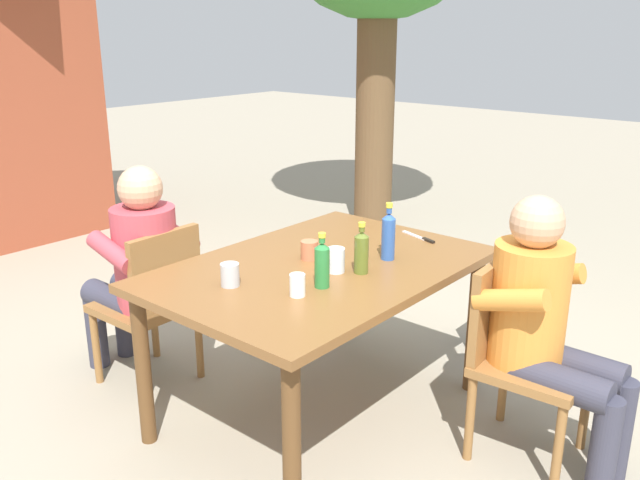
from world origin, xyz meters
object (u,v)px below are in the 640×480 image
object	(u,v)px
person_in_plaid_shirt	(546,321)
dining_table	(320,283)
cup_terracotta	(309,250)
bottle_olive	(361,251)
cup_white	(297,285)
table_knife	(421,238)
chair_far_left	(153,299)
chair_near_right	(517,349)
person_in_white_shirt	(138,264)
cup_steel	(230,275)
backpack_by_near_side	(498,315)
cup_glass	(336,260)
bottle_green	(322,264)
bottle_blue	(388,235)

from	to	relation	value
person_in_plaid_shirt	dining_table	bearing A→B (deg)	110.20
person_in_plaid_shirt	cup_terracotta	world-z (taller)	person_in_plaid_shirt
bottle_olive	cup_white	bearing A→B (deg)	174.48
table_knife	dining_table	bearing A→B (deg)	167.85
chair_far_left	chair_near_right	size ratio (longest dim) A/B	1.00
chair_near_right	cup_white	size ratio (longest dim) A/B	9.34
chair_far_left	person_in_white_shirt	bearing A→B (deg)	91.27
person_in_plaid_shirt	cup_steel	size ratio (longest dim) A/B	11.99
person_in_plaid_shirt	backpack_by_near_side	xyz separation A→B (m)	(0.82, 0.57, -0.43)
cup_glass	backpack_by_near_side	bearing A→B (deg)	-12.01
table_knife	bottle_green	bearing A→B (deg)	-177.01
table_knife	backpack_by_near_side	size ratio (longest dim) A/B	0.49
bottle_olive	cup_steel	bearing A→B (deg)	145.76
person_in_white_shirt	table_knife	size ratio (longest dim) A/B	5.01
cup_terracotta	table_knife	bearing A→B (deg)	-20.42
cup_terracotta	cup_steel	bearing A→B (deg)	176.05
chair_near_right	bottle_olive	distance (m)	0.79
bottle_olive	cup_terracotta	distance (m)	0.30
bottle_green	dining_table	bearing A→B (deg)	42.16
dining_table	table_knife	world-z (taller)	table_knife
chair_near_right	bottle_green	bearing A→B (deg)	129.84
chair_far_left	cup_glass	bearing A→B (deg)	-71.25
dining_table	person_in_plaid_shirt	xyz separation A→B (m)	(0.35, -0.94, -0.03)
table_knife	bottle_olive	bearing A→B (deg)	-173.59
person_in_white_shirt	bottle_olive	world-z (taller)	person_in_white_shirt
dining_table	person_in_plaid_shirt	world-z (taller)	person_in_plaid_shirt
dining_table	chair_far_left	distance (m)	0.92
cup_steel	table_knife	distance (m)	1.11
dining_table	cup_steel	distance (m)	0.48
chair_near_right	person_in_plaid_shirt	world-z (taller)	person_in_plaid_shirt
dining_table	bottle_green	size ratio (longest dim) A/B	6.45
table_knife	cup_glass	bearing A→B (deg)	177.79
cup_terracotta	bottle_olive	bearing A→B (deg)	-87.70
dining_table	chair_near_right	xyz separation A→B (m)	(0.34, -0.83, -0.20)
bottle_green	cup_terracotta	xyz separation A→B (m)	(0.23, 0.27, -0.06)
bottle_blue	cup_glass	xyz separation A→B (m)	(-0.29, 0.08, -0.06)
dining_table	cup_steel	bearing A→B (deg)	164.49
chair_near_right	bottle_green	xyz separation A→B (m)	(-0.54, 0.65, 0.39)
chair_near_right	cup_terracotta	world-z (taller)	chair_near_right
person_in_plaid_shirt	cup_terracotta	distance (m)	1.09
cup_terracotta	bottle_green	bearing A→B (deg)	-130.16
cup_steel	cup_glass	distance (m)	0.48
person_in_plaid_shirt	bottle_blue	size ratio (longest dim) A/B	4.32
bottle_blue	person_in_plaid_shirt	bearing A→B (deg)	-84.11
person_in_white_shirt	cup_steel	world-z (taller)	person_in_white_shirt
cup_steel	dining_table	bearing A→B (deg)	-15.51
chair_far_left	chair_near_right	distance (m)	1.79
bottle_green	chair_far_left	bearing A→B (deg)	98.01
bottle_olive	cup_glass	bearing A→B (deg)	124.36
cup_glass	bottle_blue	bearing A→B (deg)	-15.00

